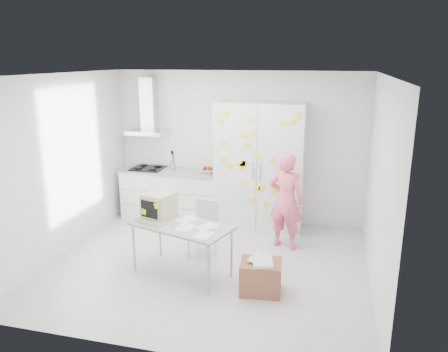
% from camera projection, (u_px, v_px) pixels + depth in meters
% --- Properties ---
extents(floor, '(4.50, 4.00, 0.02)m').
position_uv_depth(floor, '(208.00, 265.00, 6.35)').
color(floor, silver).
rests_on(floor, ground).
extents(walls, '(4.52, 4.01, 2.70)m').
position_uv_depth(walls, '(221.00, 163.00, 6.67)').
color(walls, white).
rests_on(walls, ground).
extents(ceiling, '(4.50, 4.00, 0.02)m').
position_uv_depth(ceiling, '(206.00, 75.00, 5.64)').
color(ceiling, white).
rests_on(ceiling, walls).
extents(counter_run, '(1.84, 0.63, 1.28)m').
position_uv_depth(counter_run, '(172.00, 194.00, 8.10)').
color(counter_run, white).
rests_on(counter_run, ground).
extents(range_hood, '(0.70, 0.48, 1.01)m').
position_uv_depth(range_hood, '(148.00, 112.00, 7.95)').
color(range_hood, silver).
rests_on(range_hood, walls).
extents(tall_cabinet, '(1.50, 0.68, 2.20)m').
position_uv_depth(tall_cabinet, '(260.00, 166.00, 7.52)').
color(tall_cabinet, silver).
rests_on(tall_cabinet, ground).
extents(person, '(0.64, 0.50, 1.53)m').
position_uv_depth(person, '(286.00, 201.00, 6.76)').
color(person, '#F15E7B').
rests_on(person, ground).
extents(desk, '(1.50, 1.05, 1.08)m').
position_uv_depth(desk, '(167.00, 214.00, 6.03)').
color(desk, '#94989E').
rests_on(desk, ground).
extents(chair, '(0.44, 0.44, 0.84)m').
position_uv_depth(chair, '(204.00, 225.00, 6.58)').
color(chair, '#B6B6B4').
rests_on(chair, ground).
extents(cardboard_box, '(0.56, 0.47, 0.45)m').
position_uv_depth(cardboard_box, '(261.00, 276.00, 5.56)').
color(cardboard_box, brown).
rests_on(cardboard_box, ground).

